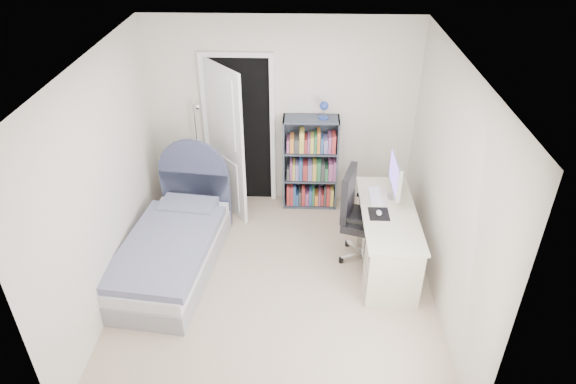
{
  "coord_description": "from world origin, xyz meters",
  "views": [
    {
      "loc": [
        0.27,
        -4.28,
        3.89
      ],
      "look_at": [
        0.13,
        0.28,
        1.03
      ],
      "focal_mm": 32.0,
      "sensor_mm": 36.0,
      "label": 1
    }
  ],
  "objects_px": {
    "nightstand": "(200,178)",
    "office_chair": "(359,212)",
    "floor_lamp": "(201,163)",
    "desk": "(386,235)",
    "bookcase": "(311,166)",
    "bed": "(174,247)"
  },
  "relations": [
    {
      "from": "bed",
      "to": "desk",
      "type": "bearing_deg",
      "value": 2.75
    },
    {
      "from": "floor_lamp",
      "to": "desk",
      "type": "relative_size",
      "value": 0.96
    },
    {
      "from": "floor_lamp",
      "to": "nightstand",
      "type": "bearing_deg",
      "value": -96.22
    },
    {
      "from": "floor_lamp",
      "to": "desk",
      "type": "distance_m",
      "value": 2.66
    },
    {
      "from": "desk",
      "to": "nightstand",
      "type": "bearing_deg",
      "value": 153.01
    },
    {
      "from": "bed",
      "to": "bookcase",
      "type": "height_order",
      "value": "bookcase"
    },
    {
      "from": "floor_lamp",
      "to": "office_chair",
      "type": "bearing_deg",
      "value": -30.12
    },
    {
      "from": "floor_lamp",
      "to": "office_chair",
      "type": "distance_m",
      "value": 2.32
    },
    {
      "from": "nightstand",
      "to": "bookcase",
      "type": "bearing_deg",
      "value": 2.18
    },
    {
      "from": "bed",
      "to": "floor_lamp",
      "type": "distance_m",
      "value": 1.44
    },
    {
      "from": "floor_lamp",
      "to": "desk",
      "type": "height_order",
      "value": "floor_lamp"
    },
    {
      "from": "floor_lamp",
      "to": "bookcase",
      "type": "xyz_separation_m",
      "value": [
        1.48,
        -0.04,
        -0.01
      ]
    },
    {
      "from": "bed",
      "to": "bookcase",
      "type": "relative_size",
      "value": 1.34
    },
    {
      "from": "nightstand",
      "to": "office_chair",
      "type": "xyz_separation_m",
      "value": [
        2.02,
        -1.07,
        0.22
      ]
    },
    {
      "from": "nightstand",
      "to": "floor_lamp",
      "type": "distance_m",
      "value": 0.21
    },
    {
      "from": "nightstand",
      "to": "floor_lamp",
      "type": "relative_size",
      "value": 0.43
    },
    {
      "from": "office_chair",
      "to": "desk",
      "type": "bearing_deg",
      "value": -20.64
    },
    {
      "from": "desk",
      "to": "office_chair",
      "type": "height_order",
      "value": "desk"
    },
    {
      "from": "floor_lamp",
      "to": "desk",
      "type": "xyz_separation_m",
      "value": [
        2.32,
        -1.28,
        -0.19
      ]
    },
    {
      "from": "nightstand",
      "to": "office_chair",
      "type": "distance_m",
      "value": 2.29
    },
    {
      "from": "bed",
      "to": "desk",
      "type": "distance_m",
      "value": 2.41
    },
    {
      "from": "nightstand",
      "to": "bookcase",
      "type": "height_order",
      "value": "bookcase"
    }
  ]
}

